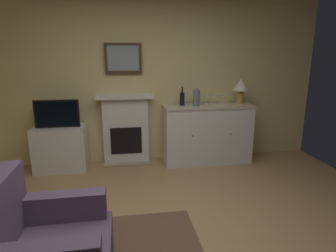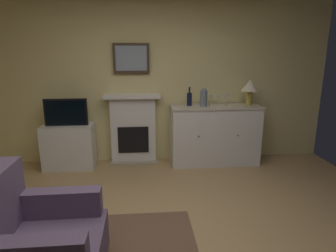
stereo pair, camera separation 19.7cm
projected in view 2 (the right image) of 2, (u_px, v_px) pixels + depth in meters
wall_rear at (152, 80)px, 4.54m from camera, size 5.68×0.06×2.61m
fireplace_unit at (133, 129)px, 4.57m from camera, size 0.87×0.30×1.10m
framed_picture at (131, 58)px, 4.35m from camera, size 0.55×0.04×0.45m
sideboard_cabinet at (215, 135)px, 4.53m from camera, size 1.40×0.49×0.94m
table_lamp at (250, 87)px, 4.39m from camera, size 0.26×0.26×0.40m
wine_bottle at (189, 99)px, 4.38m from camera, size 0.08×0.08×0.29m
wine_glass_left at (211, 98)px, 4.40m from camera, size 0.07×0.07×0.16m
wine_glass_center at (218, 98)px, 4.41m from camera, size 0.07×0.07×0.16m
wine_glass_right at (226, 98)px, 4.38m from camera, size 0.07×0.07×0.16m
vase_decorative at (204, 97)px, 4.32m from camera, size 0.11×0.11×0.28m
tv_cabinet at (69, 146)px, 4.39m from camera, size 0.75×0.42×0.67m
tv_set at (66, 112)px, 4.23m from camera, size 0.62×0.07×0.40m
armchair at (36, 244)px, 2.05m from camera, size 0.82×0.79×0.92m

